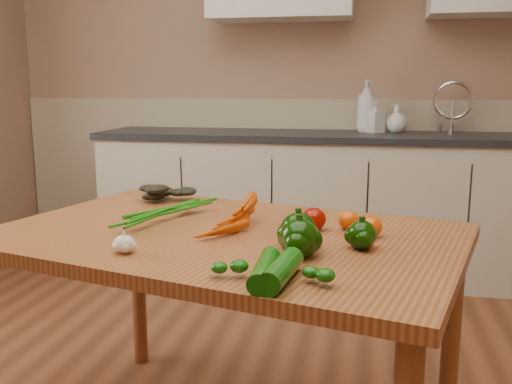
{
  "coord_description": "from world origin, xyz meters",
  "views": [
    {
      "loc": [
        0.46,
        -1.39,
        1.2
      ],
      "look_at": [
        0.09,
        0.51,
        0.83
      ],
      "focal_mm": 40.0,
      "sensor_mm": 36.0,
      "label": 1
    }
  ],
  "objects_px": {
    "garlic_bulb": "(124,244)",
    "pepper_b": "(362,235)",
    "tomato_a": "(314,219)",
    "zucchini_a": "(281,270)",
    "carrot_bunch": "(212,216)",
    "zucchini_b": "(264,270)",
    "pepper_c": "(299,239)",
    "soap_bottle_a": "(367,106)",
    "table": "(225,258)",
    "leafy_greens": "(166,189)",
    "tomato_c": "(371,227)",
    "soap_bottle_c": "(397,119)",
    "pepper_a": "(298,231)",
    "tomato_b": "(348,220)",
    "soap_bottle_b": "(375,117)"
  },
  "relations": [
    {
      "from": "tomato_a",
      "to": "pepper_b",
      "type": "bearing_deg",
      "value": -50.86
    },
    {
      "from": "garlic_bulb",
      "to": "tomato_c",
      "type": "xyz_separation_m",
      "value": [
        0.65,
        0.3,
        0.01
      ]
    },
    {
      "from": "soap_bottle_c",
      "to": "tomato_a",
      "type": "xyz_separation_m",
      "value": [
        -0.33,
        -1.96,
        -0.2
      ]
    },
    {
      "from": "soap_bottle_c",
      "to": "zucchini_a",
      "type": "xyz_separation_m",
      "value": [
        -0.36,
        -2.44,
        -0.21
      ]
    },
    {
      "from": "zucchini_b",
      "to": "pepper_c",
      "type": "bearing_deg",
      "value": 73.14
    },
    {
      "from": "leafy_greens",
      "to": "tomato_c",
      "type": "height_order",
      "value": "leafy_greens"
    },
    {
      "from": "carrot_bunch",
      "to": "zucchini_b",
      "type": "relative_size",
      "value": 1.22
    },
    {
      "from": "pepper_b",
      "to": "tomato_b",
      "type": "height_order",
      "value": "pepper_b"
    },
    {
      "from": "garlic_bulb",
      "to": "pepper_b",
      "type": "relative_size",
      "value": 0.74
    },
    {
      "from": "tomato_b",
      "to": "garlic_bulb",
      "type": "bearing_deg",
      "value": -147.37
    },
    {
      "from": "pepper_c",
      "to": "tomato_b",
      "type": "distance_m",
      "value": 0.34
    },
    {
      "from": "pepper_a",
      "to": "pepper_b",
      "type": "bearing_deg",
      "value": 8.11
    },
    {
      "from": "zucchini_b",
      "to": "garlic_bulb",
      "type": "bearing_deg",
      "value": 161.05
    },
    {
      "from": "leafy_greens",
      "to": "tomato_a",
      "type": "bearing_deg",
      "value": -29.06
    },
    {
      "from": "soap_bottle_a",
      "to": "soap_bottle_c",
      "type": "xyz_separation_m",
      "value": [
        0.19,
        -0.02,
        -0.08
      ]
    },
    {
      "from": "soap_bottle_c",
      "to": "table",
      "type": "bearing_deg",
      "value": -0.07
    },
    {
      "from": "pepper_b",
      "to": "pepper_c",
      "type": "relative_size",
      "value": 0.78
    },
    {
      "from": "garlic_bulb",
      "to": "tomato_b",
      "type": "bearing_deg",
      "value": 32.63
    },
    {
      "from": "soap_bottle_a",
      "to": "pepper_a",
      "type": "height_order",
      "value": "soap_bottle_a"
    },
    {
      "from": "carrot_bunch",
      "to": "zucchini_a",
      "type": "bearing_deg",
      "value": -43.61
    },
    {
      "from": "tomato_b",
      "to": "zucchini_b",
      "type": "distance_m",
      "value": 0.54
    },
    {
      "from": "table",
      "to": "leafy_greens",
      "type": "relative_size",
      "value": 7.91
    },
    {
      "from": "soap_bottle_c",
      "to": "pepper_a",
      "type": "bearing_deg",
      "value": 7.04
    },
    {
      "from": "tomato_c",
      "to": "zucchini_a",
      "type": "bearing_deg",
      "value": -114.49
    },
    {
      "from": "zucchini_b",
      "to": "soap_bottle_a",
      "type": "bearing_deg",
      "value": 85.03
    },
    {
      "from": "tomato_b",
      "to": "zucchini_b",
      "type": "xyz_separation_m",
      "value": [
        -0.17,
        -0.51,
        -0.0
      ]
    },
    {
      "from": "pepper_a",
      "to": "pepper_c",
      "type": "bearing_deg",
      "value": -81.01
    },
    {
      "from": "zucchini_b",
      "to": "carrot_bunch",
      "type": "bearing_deg",
      "value": 118.39
    },
    {
      "from": "zucchini_b",
      "to": "leafy_greens",
      "type": "bearing_deg",
      "value": 123.09
    },
    {
      "from": "pepper_c",
      "to": "tomato_c",
      "type": "bearing_deg",
      "value": 53.19
    },
    {
      "from": "soap_bottle_b",
      "to": "table",
      "type": "bearing_deg",
      "value": 122.8
    },
    {
      "from": "tomato_a",
      "to": "zucchini_a",
      "type": "relative_size",
      "value": 0.37
    },
    {
      "from": "pepper_c",
      "to": "zucchini_b",
      "type": "bearing_deg",
      "value": -106.86
    },
    {
      "from": "tomato_b",
      "to": "leafy_greens",
      "type": "bearing_deg",
      "value": 156.73
    },
    {
      "from": "garlic_bulb",
      "to": "pepper_c",
      "type": "height_order",
      "value": "pepper_c"
    },
    {
      "from": "soap_bottle_b",
      "to": "pepper_c",
      "type": "bearing_deg",
      "value": 130.53
    },
    {
      "from": "soap_bottle_b",
      "to": "tomato_a",
      "type": "xyz_separation_m",
      "value": [
        -0.2,
        -1.93,
        -0.21
      ]
    },
    {
      "from": "soap_bottle_c",
      "to": "pepper_b",
      "type": "bearing_deg",
      "value": 11.48
    },
    {
      "from": "soap_bottle_a",
      "to": "carrot_bunch",
      "type": "relative_size",
      "value": 1.24
    },
    {
      "from": "garlic_bulb",
      "to": "pepper_a",
      "type": "relative_size",
      "value": 0.59
    },
    {
      "from": "soap_bottle_a",
      "to": "zucchini_b",
      "type": "xyz_separation_m",
      "value": [
        -0.21,
        -2.45,
        -0.28
      ]
    },
    {
      "from": "carrot_bunch",
      "to": "zucchini_a",
      "type": "distance_m",
      "value": 0.56
    },
    {
      "from": "table",
      "to": "zucchini_a",
      "type": "relative_size",
      "value": 7.73
    },
    {
      "from": "soap_bottle_a",
      "to": "pepper_c",
      "type": "bearing_deg",
      "value": -110.94
    },
    {
      "from": "garlic_bulb",
      "to": "soap_bottle_b",
      "type": "bearing_deg",
      "value": 73.41
    },
    {
      "from": "table",
      "to": "zucchini_a",
      "type": "height_order",
      "value": "zucchini_a"
    },
    {
      "from": "carrot_bunch",
      "to": "soap_bottle_a",
      "type": "bearing_deg",
      "value": 91.47
    },
    {
      "from": "soap_bottle_a",
      "to": "pepper_b",
      "type": "height_order",
      "value": "soap_bottle_a"
    },
    {
      "from": "soap_bottle_a",
      "to": "carrot_bunch",
      "type": "height_order",
      "value": "soap_bottle_a"
    },
    {
      "from": "garlic_bulb",
      "to": "soap_bottle_c",
      "type": "bearing_deg",
      "value": 70.61
    }
  ]
}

